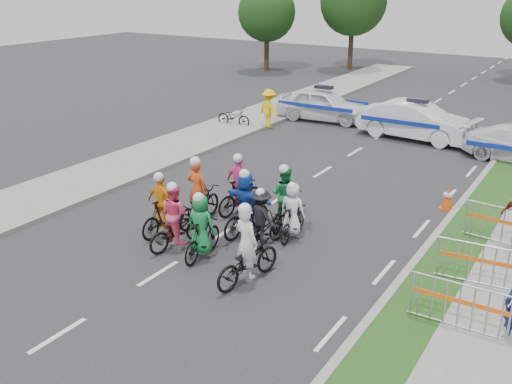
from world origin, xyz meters
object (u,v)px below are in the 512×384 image
Objects in this scene: barrier_2 at (503,227)px; rider_0 at (247,256)px; rider_2 at (176,223)px; tree_0 at (267,13)px; rider_5 at (246,208)px; marshal_hiviz at (269,109)px; barrier_1 at (481,267)px; parked_bike at (234,117)px; rider_3 at (163,210)px; rider_1 at (202,232)px; police_car_0 at (323,105)px; rider_6 at (199,201)px; rider_4 at (262,224)px; police_car_1 at (416,121)px; rider_9 at (240,190)px; barrier_0 at (458,308)px; rider_7 at (293,216)px; rider_8 at (285,203)px; cone_0 at (448,198)px; tree_3 at (353,2)px.

rider_0 is at bearing -132.26° from barrier_2.
rider_2 is 30.03m from tree_0.
rider_5 is 11.94m from marshal_hiviz.
barrier_1 reaches higher than parked_bike.
marshal_hiviz is (-3.66, 11.71, 0.20)m from rider_3.
rider_1 is 15.42m from police_car_0.
rider_5 is 0.97× the size of barrier_2.
rider_6 is 11.32m from parked_bike.
rider_2 is at bearing 44.08° from rider_4.
parked_bike is (-6.97, 11.58, -0.25)m from rider_1.
barrier_1 is (6.31, 2.16, -0.14)m from rider_1.
rider_9 is at bearing 175.22° from police_car_1.
barrier_0 is 4.58m from barrier_2.
tree_0 is (-13.45, 26.61, 3.50)m from rider_2.
rider_7 is 0.91× the size of marshal_hiviz.
rider_0 is 1.70m from rider_1.
rider_2 is 0.41× the size of police_car_0.
rider_8 is 1.11× the size of parked_bike.
rider_4 is 0.28× the size of tree_0.
marshal_hiviz is at bearing 147.25° from barrier_2.
rider_4 is 1.49m from rider_8.
parked_bike is at bearing 111.26° from police_car_1.
rider_2 is at bearing -179.87° from barrier_0.
rider_0 is 1.25× the size of rider_7.
barrier_0 is at bearing 152.22° from marshal_hiviz.
rider_9 reaches higher than parked_bike.
rider_5 is at bearing -45.49° from rider_0.
rider_3 is at bearing -168.80° from barrier_1.
marshal_hiviz is at bearing -50.22° from rider_0.
cone_0 is at bearing -117.13° from parked_bike.
rider_8 is 5.55m from barrier_1.
parked_bike is (-13.28, 9.41, -0.11)m from barrier_1.
tree_0 is (-15.19, 23.93, 3.49)m from rider_8.
rider_9 reaches higher than barrier_1.
rider_3 is at bearing -75.84° from tree_3.
rider_8 reaches higher than marshal_hiviz.
rider_6 reaches higher than rider_7.
rider_9 reaches higher than barrier_2.
rider_0 is 1.07× the size of rider_5.
rider_5 is at bearing -113.44° from rider_2.
rider_6 is 13.44m from police_car_0.
barrier_1 is at bearing -90.00° from barrier_2.
police_car_1 is 0.79× the size of tree_0.
rider_7 is 0.83× the size of barrier_0.
rider_0 is 1.13× the size of rider_3.
tree_3 is (-10.19, 27.93, 4.19)m from rider_8.
rider_6 is 2.49m from rider_8.
rider_1 is 1.09× the size of rider_7.
rider_4 is 0.96× the size of marshal_hiviz.
rider_4 is 0.35× the size of police_car_1.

